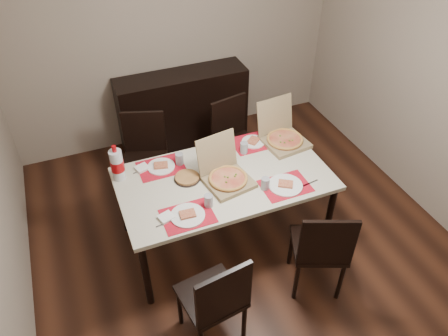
% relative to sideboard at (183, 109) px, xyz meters
% --- Properties ---
extents(ground, '(3.80, 4.00, 0.02)m').
position_rel_sideboard_xyz_m(ground, '(0.00, -1.78, -0.46)').
color(ground, '#3C1E12').
rests_on(ground, ground).
extents(room_walls, '(3.84, 4.02, 2.62)m').
position_rel_sideboard_xyz_m(room_walls, '(0.00, -1.35, 1.28)').
color(room_walls, gray).
rests_on(room_walls, ground).
extents(sideboard, '(1.50, 0.40, 0.90)m').
position_rel_sideboard_xyz_m(sideboard, '(0.00, 0.00, 0.00)').
color(sideboard, black).
rests_on(sideboard, ground).
extents(dining_table, '(1.80, 1.00, 0.75)m').
position_rel_sideboard_xyz_m(dining_table, '(-0.15, -1.65, 0.23)').
color(dining_table, beige).
rests_on(dining_table, ground).
extents(chair_near_left, '(0.47, 0.47, 0.93)m').
position_rel_sideboard_xyz_m(chair_near_left, '(-0.60, -2.60, 0.06)').
color(chair_near_left, black).
rests_on(chair_near_left, ground).
extents(chair_near_right, '(0.55, 0.55, 0.93)m').
position_rel_sideboard_xyz_m(chair_near_right, '(0.35, -2.47, 0.06)').
color(chair_near_right, black).
rests_on(chair_near_right, ground).
extents(chair_far_left, '(0.53, 0.53, 0.93)m').
position_rel_sideboard_xyz_m(chair_far_left, '(-0.64, -0.76, 0.06)').
color(chair_far_left, black).
rests_on(chair_far_left, ground).
extents(chair_far_right, '(0.50, 0.50, 0.93)m').
position_rel_sideboard_xyz_m(chair_far_right, '(0.30, -0.84, 0.06)').
color(chair_far_right, black).
rests_on(chair_far_right, ground).
extents(setting_near_left, '(0.49, 0.30, 0.11)m').
position_rel_sideboard_xyz_m(setting_near_left, '(-0.56, -1.96, 0.32)').
color(setting_near_left, red).
rests_on(setting_near_left, dining_table).
extents(setting_near_right, '(0.50, 0.30, 0.11)m').
position_rel_sideboard_xyz_m(setting_near_right, '(0.24, -1.94, 0.32)').
color(setting_near_right, red).
rests_on(setting_near_right, dining_table).
extents(setting_far_left, '(0.45, 0.30, 0.11)m').
position_rel_sideboard_xyz_m(setting_far_left, '(-0.59, -1.32, 0.32)').
color(setting_far_left, red).
rests_on(setting_far_left, dining_table).
extents(setting_far_right, '(0.48, 0.30, 0.11)m').
position_rel_sideboard_xyz_m(setting_far_right, '(0.25, -1.32, 0.32)').
color(setting_far_right, red).
rests_on(setting_far_right, dining_table).
extents(napkin_loose, '(0.15, 0.15, 0.02)m').
position_rel_sideboard_xyz_m(napkin_loose, '(-0.06, -1.63, 0.31)').
color(napkin_loose, white).
rests_on(napkin_loose, dining_table).
extents(pizza_box_center, '(0.43, 0.46, 0.37)m').
position_rel_sideboard_xyz_m(pizza_box_center, '(-0.15, -1.70, 0.36)').
color(pizza_box_center, olive).
rests_on(pizza_box_center, dining_table).
extents(pizza_box_right, '(0.42, 0.46, 0.38)m').
position_rel_sideboard_xyz_m(pizza_box_right, '(0.56, -1.38, 0.36)').
color(pizza_box_right, olive).
rests_on(pizza_box_right, dining_table).
extents(faina_plate, '(0.22, 0.22, 0.03)m').
position_rel_sideboard_xyz_m(faina_plate, '(-0.45, -1.56, 0.31)').
color(faina_plate, black).
rests_on(faina_plate, dining_table).
extents(dip_bowl, '(0.14, 0.14, 0.03)m').
position_rel_sideboard_xyz_m(dip_bowl, '(-0.08, -1.44, 0.31)').
color(dip_bowl, white).
rests_on(dip_bowl, dining_table).
extents(soda_bottle, '(0.11, 0.11, 0.34)m').
position_rel_sideboard_xyz_m(soda_bottle, '(-0.98, -1.32, 0.44)').
color(soda_bottle, silver).
rests_on(soda_bottle, dining_table).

